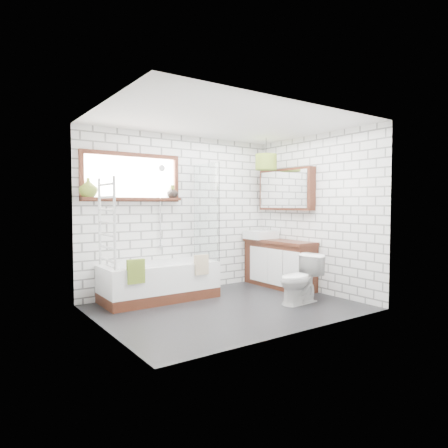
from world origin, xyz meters
TOP-DOWN VIEW (x-y plane):
  - floor at (0.00, 0.00)m, footprint 3.40×2.60m
  - ceiling at (0.00, 0.00)m, footprint 3.40×2.60m
  - wall_back at (0.00, 1.30)m, footprint 3.40×0.01m
  - wall_front at (0.00, -1.30)m, footprint 3.40×0.01m
  - wall_left at (-1.70, 0.00)m, footprint 0.01×2.60m
  - wall_right at (1.70, 0.00)m, footprint 0.01×2.60m
  - window at (-0.85, 1.26)m, footprint 1.52×0.16m
  - towel_radiator at (-1.66, 0.00)m, footprint 0.06×0.52m
  - mirror_cabinet at (1.62, 0.60)m, footprint 0.16×1.20m
  - shower_riser at (-0.40, 1.26)m, footprint 0.02×0.02m
  - bathtub at (-0.58, 0.93)m, footprint 1.66×0.73m
  - shower_screen at (0.23, 0.93)m, footprint 0.02×0.72m
  - towel_green at (-1.09, 0.57)m, footprint 0.24×0.06m
  - towel_beige at (-0.09, 0.57)m, footprint 0.22×0.06m
  - vanity at (1.48, 0.60)m, footprint 0.45×1.39m
  - basin at (1.42, 1.01)m, footprint 0.49×0.42m
  - tap at (1.58, 1.01)m, footprint 0.03×0.03m
  - toilet at (0.95, -0.40)m, footprint 0.45×0.71m
  - vase_olive at (-1.50, 1.23)m, footprint 0.27×0.27m
  - vase_dark at (-0.20, 1.23)m, footprint 0.19×0.19m
  - bottle at (-0.20, 1.23)m, footprint 0.08×0.08m
  - pendant at (1.26, 0.70)m, footprint 0.35×0.35m

SIDE VIEW (x-z plane):
  - floor at x=0.00m, z-range -0.01..0.00m
  - bathtub at x=-0.58m, z-range 0.00..0.54m
  - toilet at x=0.95m, z-range 0.00..0.69m
  - vanity at x=1.48m, z-range 0.00..0.79m
  - towel_green at x=-1.09m, z-range 0.36..0.68m
  - towel_beige at x=-0.09m, z-range 0.37..0.66m
  - basin at x=1.42m, z-range 0.79..0.94m
  - tap at x=1.58m, z-range 0.84..0.99m
  - towel_radiator at x=-1.66m, z-range 0.70..1.70m
  - wall_back at x=0.00m, z-range 0.00..2.50m
  - wall_front at x=0.00m, z-range 0.00..2.50m
  - wall_left at x=-1.70m, z-range 0.00..2.50m
  - wall_right at x=1.70m, z-range 0.00..2.50m
  - shower_screen at x=0.23m, z-range 0.54..2.04m
  - shower_riser at x=-0.40m, z-range 0.70..2.00m
  - vase_dark at x=-0.20m, z-range 1.48..1.66m
  - bottle at x=-0.20m, z-range 1.48..1.68m
  - vase_olive at x=-1.50m, z-range 1.48..1.74m
  - mirror_cabinet at x=1.62m, z-range 1.30..2.00m
  - window at x=-0.85m, z-range 1.46..2.14m
  - pendant at x=1.26m, z-range 1.97..2.23m
  - ceiling at x=0.00m, z-range 2.50..2.51m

